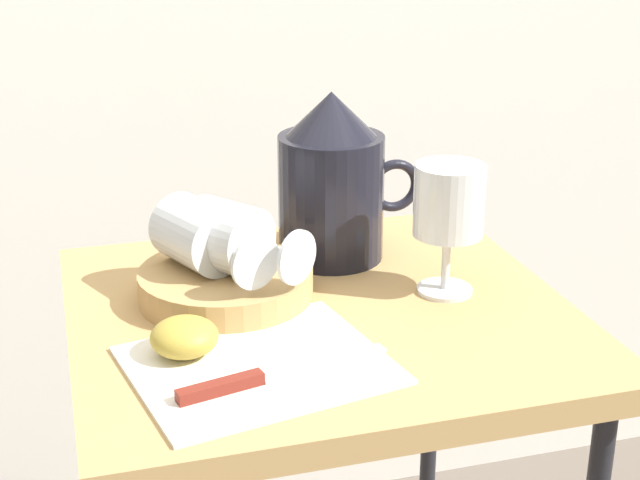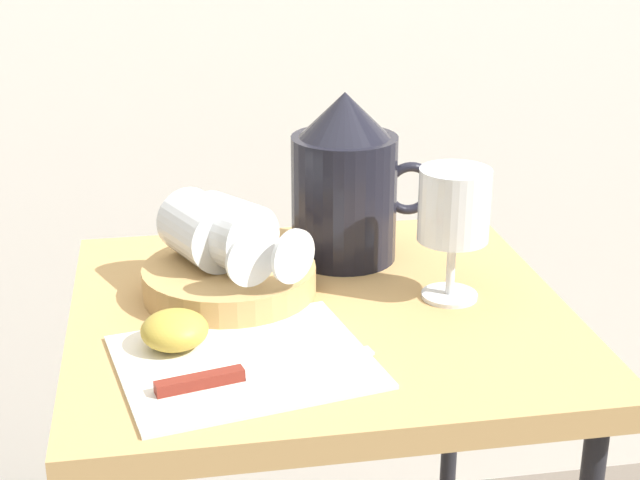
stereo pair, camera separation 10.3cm
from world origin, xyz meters
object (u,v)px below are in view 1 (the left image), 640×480
at_px(wine_glass_upright, 449,207).
at_px(knife, 254,379).
at_px(pitcher, 332,192).
at_px(wine_glass_tipped_far, 229,237).
at_px(basket_tray, 226,284).
at_px(wine_glass_tipped_near, 201,235).
at_px(apple_half_left, 184,337).
at_px(table, 320,364).

bearing_deg(wine_glass_upright, knife, -149.15).
xyz_separation_m(pitcher, wine_glass_tipped_far, (-0.15, -0.09, -0.01)).
height_order(basket_tray, wine_glass_tipped_near, wine_glass_tipped_near).
height_order(basket_tray, pitcher, pitcher).
height_order(pitcher, knife, pitcher).
bearing_deg(wine_glass_upright, wine_glass_tipped_far, 168.65).
relative_size(apple_half_left, knife, 0.31).
distance_m(wine_glass_upright, apple_half_left, 0.33).
xyz_separation_m(pitcher, knife, (-0.16, -0.29, -0.08)).
bearing_deg(knife, wine_glass_tipped_near, 92.91).
bearing_deg(basket_tray, table, -28.16).
xyz_separation_m(table, knife, (-0.11, -0.15, 0.08)).
bearing_deg(wine_glass_tipped_near, wine_glass_upright, -13.68).
relative_size(pitcher, apple_half_left, 3.08).
relative_size(table, apple_half_left, 10.62).
height_order(table, basket_tray, basket_tray).
relative_size(table, pitcher, 3.45).
bearing_deg(knife, table, 54.77).
bearing_deg(table, wine_glass_upright, 0.26).
bearing_deg(basket_tray, knife, -93.44).
distance_m(pitcher, wine_glass_upright, 0.17).
bearing_deg(knife, wine_glass_tipped_far, 85.04).
height_order(pitcher, apple_half_left, pitcher).
xyz_separation_m(wine_glass_tipped_near, apple_half_left, (-0.04, -0.14, -0.05)).
bearing_deg(basket_tray, pitcher, 30.53).
distance_m(table, wine_glass_tipped_near, 0.20).
xyz_separation_m(basket_tray, wine_glass_tipped_near, (-0.02, 0.01, 0.06)).
relative_size(wine_glass_tipped_near, apple_half_left, 2.46).
relative_size(basket_tray, knife, 0.91).
height_order(table, pitcher, pitcher).
height_order(apple_half_left, knife, apple_half_left).
height_order(basket_tray, knife, basket_tray).
bearing_deg(wine_glass_tipped_far, basket_tray, 154.87).
bearing_deg(knife, apple_half_left, 124.73).
distance_m(table, wine_glass_tipped_far, 0.18).
distance_m(basket_tray, wine_glass_tipped_near, 0.06).
height_order(table, wine_glass_tipped_near, wine_glass_tipped_near).
bearing_deg(apple_half_left, wine_glass_tipped_far, 60.40).
relative_size(wine_glass_tipped_near, knife, 0.77).
relative_size(basket_tray, wine_glass_upright, 1.30).
xyz_separation_m(table, wine_glass_upright, (0.15, 0.00, 0.18)).
xyz_separation_m(wine_glass_upright, knife, (-0.26, -0.15, -0.09)).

